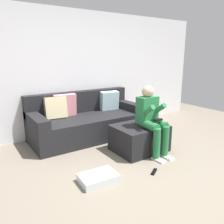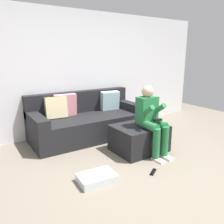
{
  "view_description": "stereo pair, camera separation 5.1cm",
  "coord_description": "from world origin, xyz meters",
  "px_view_note": "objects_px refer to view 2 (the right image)",
  "views": [
    {
      "loc": [
        -2.05,
        -1.83,
        1.58
      ],
      "look_at": [
        0.12,
        1.42,
        0.59
      ],
      "focal_mm": 36.53,
      "sensor_mm": 36.0,
      "label": 1
    },
    {
      "loc": [
        -2.0,
        -1.86,
        1.58
      ],
      "look_at": [
        0.12,
        1.42,
        0.59
      ],
      "focal_mm": 36.53,
      "sensor_mm": 36.0,
      "label": 2
    }
  ],
  "objects_px": {
    "ottoman": "(139,138)",
    "storage_bin": "(97,178)",
    "couch_sectional": "(87,121)",
    "remote_near_ottoman": "(153,172)",
    "person_seated": "(151,118)"
  },
  "relations": [
    {
      "from": "person_seated",
      "to": "storage_bin",
      "type": "bearing_deg",
      "value": -166.2
    },
    {
      "from": "couch_sectional",
      "to": "remote_near_ottoman",
      "type": "xyz_separation_m",
      "value": [
        0.11,
        -1.78,
        -0.31
      ]
    },
    {
      "from": "person_seated",
      "to": "remote_near_ottoman",
      "type": "bearing_deg",
      "value": -128.16
    },
    {
      "from": "person_seated",
      "to": "ottoman",
      "type": "bearing_deg",
      "value": 111.72
    },
    {
      "from": "ottoman",
      "to": "remote_near_ottoman",
      "type": "distance_m",
      "value": 0.8
    },
    {
      "from": "couch_sectional",
      "to": "storage_bin",
      "type": "relative_size",
      "value": 4.62
    },
    {
      "from": "ottoman",
      "to": "storage_bin",
      "type": "distance_m",
      "value": 1.19
    },
    {
      "from": "couch_sectional",
      "to": "person_seated",
      "type": "relative_size",
      "value": 1.96
    },
    {
      "from": "person_seated",
      "to": "storage_bin",
      "type": "distance_m",
      "value": 1.32
    },
    {
      "from": "couch_sectional",
      "to": "remote_near_ottoman",
      "type": "height_order",
      "value": "couch_sectional"
    },
    {
      "from": "couch_sectional",
      "to": "storage_bin",
      "type": "xyz_separation_m",
      "value": [
        -0.65,
        -1.56,
        -0.27
      ]
    },
    {
      "from": "storage_bin",
      "to": "remote_near_ottoman",
      "type": "height_order",
      "value": "storage_bin"
    },
    {
      "from": "storage_bin",
      "to": "remote_near_ottoman",
      "type": "bearing_deg",
      "value": -16.21
    },
    {
      "from": "couch_sectional",
      "to": "remote_near_ottoman",
      "type": "bearing_deg",
      "value": -86.43
    },
    {
      "from": "ottoman",
      "to": "remote_near_ottoman",
      "type": "relative_size",
      "value": 4.83
    }
  ]
}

